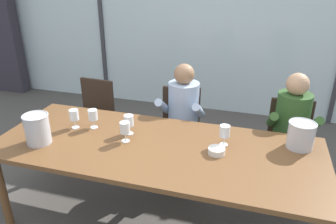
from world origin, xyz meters
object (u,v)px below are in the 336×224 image
Objects in this scene: wine_glass_by_left_taster at (125,129)px; chair_center at (289,137)px; chair_left_of_center at (180,122)px; wine_glass_near_bucket at (225,131)px; dining_table at (156,152)px; ice_bucket_primary at (301,135)px; person_pale_blue_shirt at (181,114)px; wine_glass_by_right_taster at (93,116)px; person_olive_shirt at (292,128)px; ice_bucket_secondary at (37,129)px; chair_near_curtain at (94,112)px; tasting_bowl at (217,151)px; wine_glass_spare_empty at (129,121)px; wine_glass_center_pour at (74,115)px.

chair_center is at bearing 34.47° from wine_glass_by_left_taster.
wine_glass_near_bucket is at bearing -62.39° from chair_left_of_center.
dining_table is 3.01× the size of chair_left_of_center.
ice_bucket_primary reaches higher than wine_glass_near_bucket.
chair_left_of_center is 4.05× the size of ice_bucket_primary.
wine_glass_by_right_taster is at bearing -133.83° from person_pale_blue_shirt.
person_olive_shirt is at bearing 30.65° from wine_glass_by_left_taster.
wine_glass_near_bucket is (1.47, 0.40, -0.01)m from ice_bucket_secondary.
chair_near_curtain is 1.31m from wine_glass_by_left_taster.
wine_glass_by_right_taster is at bearing -158.22° from chair_center.
wine_glass_near_bucket is at bearing -129.29° from chair_center.
wine_glass_by_right_taster reaches higher than tasting_bowl.
chair_near_curtain is at bearing 173.90° from person_pale_blue_shirt.
chair_near_curtain is at bearing 163.95° from ice_bucket_primary.
wine_glass_spare_empty reaches higher than dining_table.
tasting_bowl is (-0.60, -0.92, 0.26)m from chair_center.
chair_near_curtain is at bearing 149.70° from tasting_bowl.
wine_glass_spare_empty is (-0.02, 0.14, 0.00)m from wine_glass_by_left_taster.
wine_glass_center_pour is (-0.76, -0.86, 0.36)m from chair_left_of_center.
person_pale_blue_shirt is at bearing 71.05° from wine_glass_by_left_taster.
chair_center is 0.74× the size of person_pale_blue_shirt.
person_olive_shirt is 6.94× the size of wine_glass_center_pour.
wine_glass_near_bucket is at bearing -134.66° from person_olive_shirt.
person_pale_blue_shirt reaches higher than ice_bucket_secondary.
ice_bucket_primary is at bearing 12.66° from wine_glass_by_left_taster.
wine_glass_center_pour reaches higher than chair_center.
wine_glass_by_right_taster is at bearing 17.17° from wine_glass_center_pour.
wine_glass_by_left_taster and wine_glass_center_pour have the same top height.
wine_glass_near_bucket is at bearing -49.36° from person_pale_blue_shirt.
ice_bucket_primary reaches higher than chair_near_curtain.
ice_bucket_secondary is at bearing -128.09° from wine_glass_by_right_taster.
chair_left_of_center is (-0.04, 0.96, -0.18)m from dining_table.
ice_bucket_secondary reaches higher than wine_glass_near_bucket.
person_olive_shirt reaches higher than wine_glass_by_right_taster.
wine_glass_by_left_taster is at bearing -167.34° from ice_bucket_primary.
tasting_bowl is at bearing -102.73° from wine_glass_near_bucket.
wine_glass_by_left_taster is (-1.38, -0.31, 0.00)m from ice_bucket_primary.
person_olive_shirt is 0.53m from ice_bucket_primary.
chair_left_of_center is 1.07m from wine_glass_by_right_taster.
wine_glass_by_right_taster is at bearing 51.91° from ice_bucket_secondary.
dining_table is at bearing -161.85° from wine_glass_near_bucket.
ice_bucket_primary reaches higher than wine_glass_center_pour.
person_pale_blue_shirt reaches higher than tasting_bowl.
wine_glass_near_bucket is at bearing 18.15° from dining_table.
tasting_bowl is (-0.60, -0.79, 0.09)m from person_olive_shirt.
chair_left_of_center is 1.00× the size of chair_center.
person_pale_blue_shirt is 0.94m from wine_glass_by_right_taster.
wine_glass_spare_empty is at bearing -177.16° from wine_glass_near_bucket.
tasting_bowl is at bearing -130.10° from person_olive_shirt.
person_pale_blue_shirt is 6.94× the size of wine_glass_by_right_taster.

